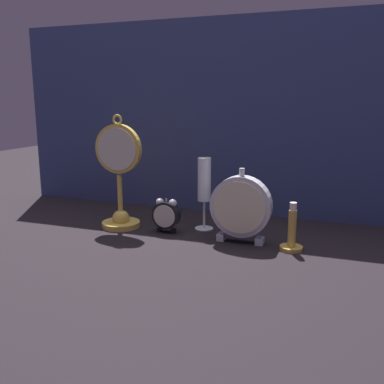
% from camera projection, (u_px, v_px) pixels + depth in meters
% --- Properties ---
extents(ground_plane, '(4.00, 4.00, 0.00)m').
position_uv_depth(ground_plane, '(182.00, 240.00, 1.16)').
color(ground_plane, black).
extents(fabric_backdrop_drape, '(1.44, 0.01, 0.63)m').
position_uv_depth(fabric_backdrop_drape, '(218.00, 118.00, 1.39)').
color(fabric_backdrop_drape, navy).
rests_on(fabric_backdrop_drape, ground_plane).
extents(pocket_watch_on_stand, '(0.14, 0.11, 0.33)m').
position_uv_depth(pocket_watch_on_stand, '(119.00, 182.00, 1.25)').
color(pocket_watch_on_stand, gold).
rests_on(pocket_watch_on_stand, ground_plane).
extents(alarm_clock_twin_bell, '(0.08, 0.03, 0.10)m').
position_uv_depth(alarm_clock_twin_bell, '(166.00, 214.00, 1.21)').
color(alarm_clock_twin_bell, black).
rests_on(alarm_clock_twin_bell, ground_plane).
extents(mantel_clock_silver, '(0.16, 0.04, 0.20)m').
position_uv_depth(mantel_clock_silver, '(241.00, 207.00, 1.12)').
color(mantel_clock_silver, silver).
rests_on(mantel_clock_silver, ground_plane).
extents(champagne_flute, '(0.05, 0.05, 0.21)m').
position_uv_depth(champagne_flute, '(204.00, 185.00, 1.23)').
color(champagne_flute, silver).
rests_on(champagne_flute, ground_plane).
extents(brass_candlestick, '(0.06, 0.06, 0.12)m').
position_uv_depth(brass_candlestick, '(292.00, 235.00, 1.07)').
color(brass_candlestick, gold).
rests_on(brass_candlestick, ground_plane).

